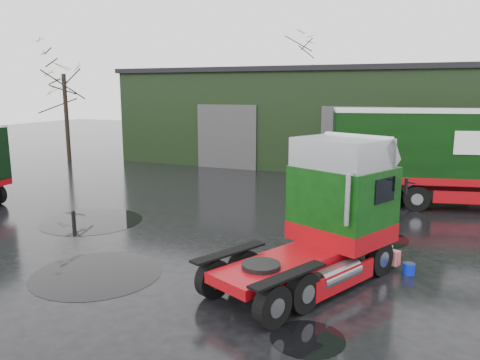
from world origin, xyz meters
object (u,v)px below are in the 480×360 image
at_px(tree_left, 65,100).
at_px(tree_back_a, 298,91).
at_px(warehouse, 371,116).
at_px(wash_bucket, 409,269).
at_px(hero_tractor, 303,215).

bearing_deg(tree_left, tree_back_a, 58.57).
distance_m(warehouse, wash_bucket, 20.52).
bearing_deg(wash_bucket, tree_back_a, 111.38).
xyz_separation_m(hero_tractor, wash_bucket, (2.51, 1.85, -1.71)).
bearing_deg(warehouse, hero_tractor, -86.80).
relative_size(warehouse, tree_back_a, 3.41).
height_order(tree_left, tree_back_a, tree_back_a).
relative_size(hero_tractor, tree_left, 0.71).
distance_m(hero_tractor, wash_bucket, 3.55).
height_order(wash_bucket, tree_left, tree_left).
relative_size(tree_left, tree_back_a, 0.89).
height_order(warehouse, tree_left, tree_left).
xyz_separation_m(wash_bucket, tree_back_a, (-11.73, 29.95, 4.60)).
height_order(warehouse, tree_back_a, tree_back_a).
bearing_deg(tree_left, wash_bucket, -27.74).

